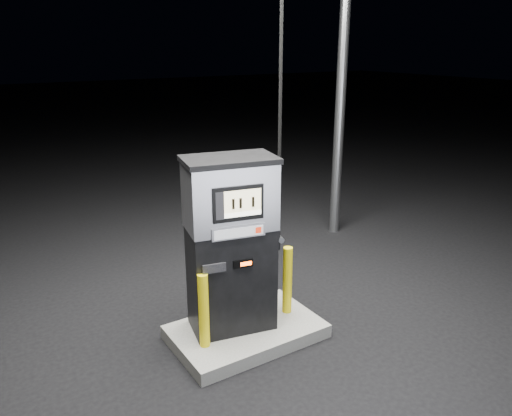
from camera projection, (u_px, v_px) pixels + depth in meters
ground at (246, 337)px, 5.52m from camera, size 80.00×80.00×0.00m
pump_island at (246, 332)px, 5.50m from camera, size 1.60×1.00×0.15m
fuel_dispenser at (231, 243)px, 5.18m from camera, size 1.09×0.74×3.91m
bollard_left at (204, 311)px, 4.99m from camera, size 0.11×0.11×0.80m
bollard_right at (287, 280)px, 5.64m from camera, size 0.12×0.12×0.80m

